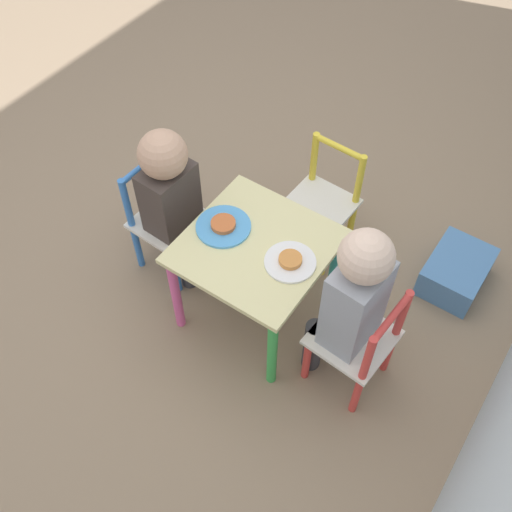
{
  "coord_description": "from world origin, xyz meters",
  "views": [
    {
      "loc": [
        1.07,
        0.73,
        2.05
      ],
      "look_at": [
        0.0,
        0.0,
        0.36
      ],
      "focal_mm": 42.0,
      "sensor_mm": 36.0,
      "label": 1
    }
  ],
  "objects_px": {
    "chair_yellow": "(322,204)",
    "child_front": "(172,193)",
    "kids_table": "(256,258)",
    "plate_back": "(290,261)",
    "chair_red": "(358,343)",
    "plate_front": "(223,226)",
    "chair_blue": "(166,220)",
    "storage_bin": "(456,272)",
    "child_back": "(352,298)"
  },
  "relations": [
    {
      "from": "child_back",
      "to": "plate_back",
      "type": "height_order",
      "value": "child_back"
    },
    {
      "from": "chair_blue",
      "to": "storage_bin",
      "type": "relative_size",
      "value": 1.67
    },
    {
      "from": "chair_red",
      "to": "plate_front",
      "type": "xyz_separation_m",
      "value": [
        -0.04,
        -0.59,
        0.19
      ]
    },
    {
      "from": "chair_yellow",
      "to": "plate_front",
      "type": "xyz_separation_m",
      "value": [
        0.45,
        -0.16,
        0.19
      ]
    },
    {
      "from": "plate_front",
      "to": "plate_back",
      "type": "distance_m",
      "value": 0.28
    },
    {
      "from": "chair_red",
      "to": "child_back",
      "type": "height_order",
      "value": "child_back"
    },
    {
      "from": "chair_yellow",
      "to": "plate_front",
      "type": "distance_m",
      "value": 0.51
    },
    {
      "from": "chair_yellow",
      "to": "child_front",
      "type": "relative_size",
      "value": 0.71
    },
    {
      "from": "kids_table",
      "to": "plate_back",
      "type": "distance_m",
      "value": 0.16
    },
    {
      "from": "child_front",
      "to": "plate_front",
      "type": "height_order",
      "value": "child_front"
    },
    {
      "from": "chair_yellow",
      "to": "kids_table",
      "type": "bearing_deg",
      "value": -90.0
    },
    {
      "from": "chair_red",
      "to": "child_back",
      "type": "distance_m",
      "value": 0.23
    },
    {
      "from": "kids_table",
      "to": "plate_front",
      "type": "relative_size",
      "value": 2.51
    },
    {
      "from": "child_front",
      "to": "plate_front",
      "type": "relative_size",
      "value": 3.61
    },
    {
      "from": "child_back",
      "to": "storage_bin",
      "type": "distance_m",
      "value": 0.76
    },
    {
      "from": "chair_blue",
      "to": "chair_red",
      "type": "relative_size",
      "value": 1.0
    },
    {
      "from": "chair_blue",
      "to": "chair_yellow",
      "type": "height_order",
      "value": "same"
    },
    {
      "from": "chair_blue",
      "to": "child_back",
      "type": "height_order",
      "value": "child_back"
    },
    {
      "from": "storage_bin",
      "to": "child_back",
      "type": "bearing_deg",
      "value": -18.47
    },
    {
      "from": "plate_front",
      "to": "chair_blue",
      "type": "bearing_deg",
      "value": -94.04
    },
    {
      "from": "chair_red",
      "to": "child_front",
      "type": "xyz_separation_m",
      "value": [
        -0.05,
        -0.84,
        0.19
      ]
    },
    {
      "from": "kids_table",
      "to": "chair_yellow",
      "type": "xyz_separation_m",
      "value": [
        -0.45,
        0.02,
        -0.11
      ]
    },
    {
      "from": "chair_blue",
      "to": "plate_back",
      "type": "height_order",
      "value": "chair_blue"
    },
    {
      "from": "chair_yellow",
      "to": "storage_bin",
      "type": "bearing_deg",
      "value": 15.59
    },
    {
      "from": "kids_table",
      "to": "plate_back",
      "type": "bearing_deg",
      "value": 90.0
    },
    {
      "from": "child_back",
      "to": "chair_red",
      "type": "bearing_deg",
      "value": 90.0
    },
    {
      "from": "child_front",
      "to": "plate_back",
      "type": "bearing_deg",
      "value": -89.26
    },
    {
      "from": "kids_table",
      "to": "child_front",
      "type": "height_order",
      "value": "child_front"
    },
    {
      "from": "plate_back",
      "to": "storage_bin",
      "type": "xyz_separation_m",
      "value": [
        -0.58,
        0.45,
        -0.37
      ]
    },
    {
      "from": "kids_table",
      "to": "storage_bin",
      "type": "bearing_deg",
      "value": 134.39
    },
    {
      "from": "child_front",
      "to": "child_back",
      "type": "bearing_deg",
      "value": -90.91
    },
    {
      "from": "storage_bin",
      "to": "chair_blue",
      "type": "bearing_deg",
      "value": -61.78
    },
    {
      "from": "chair_blue",
      "to": "plate_front",
      "type": "relative_size",
      "value": 2.55
    },
    {
      "from": "chair_red",
      "to": "plate_back",
      "type": "distance_m",
      "value": 0.36
    },
    {
      "from": "chair_yellow",
      "to": "child_front",
      "type": "distance_m",
      "value": 0.62
    },
    {
      "from": "chair_blue",
      "to": "plate_back",
      "type": "distance_m",
      "value": 0.62
    },
    {
      "from": "kids_table",
      "to": "child_back",
      "type": "xyz_separation_m",
      "value": [
        0.03,
        0.39,
        0.11
      ]
    },
    {
      "from": "chair_yellow",
      "to": "child_back",
      "type": "distance_m",
      "value": 0.64
    },
    {
      "from": "child_front",
      "to": "storage_bin",
      "type": "xyz_separation_m",
      "value": [
        -0.56,
        0.98,
        -0.37
      ]
    },
    {
      "from": "chair_blue",
      "to": "plate_back",
      "type": "bearing_deg",
      "value": -89.34
    },
    {
      "from": "chair_blue",
      "to": "child_front",
      "type": "height_order",
      "value": "child_front"
    },
    {
      "from": "chair_blue",
      "to": "storage_bin",
      "type": "bearing_deg",
      "value": -58.99
    },
    {
      "from": "kids_table",
      "to": "plate_back",
      "type": "height_order",
      "value": "plate_back"
    },
    {
      "from": "chair_blue",
      "to": "child_front",
      "type": "bearing_deg",
      "value": -90.0
    },
    {
      "from": "chair_red",
      "to": "child_back",
      "type": "bearing_deg",
      "value": -90.0
    },
    {
      "from": "plate_front",
      "to": "child_back",
      "type": "bearing_deg",
      "value": 86.61
    },
    {
      "from": "child_back",
      "to": "child_front",
      "type": "bearing_deg",
      "value": -89.09
    },
    {
      "from": "child_front",
      "to": "storage_bin",
      "type": "relative_size",
      "value": 2.36
    },
    {
      "from": "child_back",
      "to": "plate_front",
      "type": "xyz_separation_m",
      "value": [
        -0.03,
        -0.53,
        -0.03
      ]
    },
    {
      "from": "chair_red",
      "to": "chair_yellow",
      "type": "distance_m",
      "value": 0.65
    }
  ]
}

